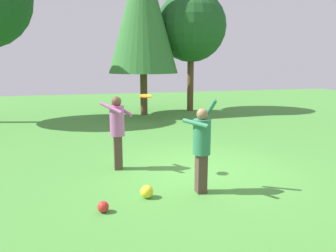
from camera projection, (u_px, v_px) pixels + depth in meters
ground_plane at (199, 171)px, 7.63m from camera, size 40.00×40.00×0.00m
person_thrower at (202, 143)px, 6.21m from camera, size 0.66×0.66×1.83m
person_catcher at (117, 126)px, 7.60m from camera, size 0.76×0.75×1.74m
frisbee at (146, 96)px, 7.07m from camera, size 0.31×0.31×0.06m
ball_red at (103, 207)px, 5.52m from camera, size 0.20×0.20×0.20m
ball_yellow at (147, 192)px, 6.11m from camera, size 0.25×0.25×0.25m
tree_right at (191, 27)px, 16.48m from camera, size 3.56×3.56×6.08m
tree_center at (143, 10)px, 14.98m from camera, size 3.28×3.28×7.84m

